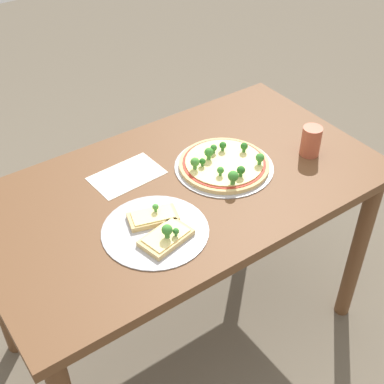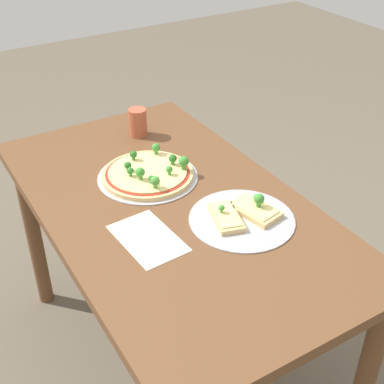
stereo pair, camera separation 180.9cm
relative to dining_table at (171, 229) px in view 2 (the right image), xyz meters
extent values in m
plane|color=brown|center=(0.00, 0.00, -0.65)|extent=(8.00, 8.00, 0.00)
cube|color=brown|center=(0.00, 0.00, 0.09)|extent=(1.31, 0.74, 0.04)
cylinder|color=brown|center=(-0.60, -0.31, -0.29)|extent=(0.06, 0.06, 0.72)
cylinder|color=brown|center=(0.60, -0.31, -0.29)|extent=(0.06, 0.06, 0.72)
cylinder|color=brown|center=(0.60, 0.31, -0.29)|extent=(0.06, 0.06, 0.72)
cylinder|color=#A3A3A8|center=(0.17, -0.01, 0.11)|extent=(0.33, 0.33, 0.00)
cylinder|color=#DBB775|center=(0.17, -0.01, 0.12)|extent=(0.30, 0.30, 0.01)
cylinder|color=#A82D1E|center=(0.17, -0.01, 0.12)|extent=(0.28, 0.28, 0.00)
cylinder|color=#EFD684|center=(0.17, -0.01, 0.13)|extent=(0.26, 0.26, 0.00)
sphere|color=#286B23|center=(0.20, 0.05, 0.15)|extent=(0.02, 0.02, 0.02)
cylinder|color=#37742D|center=(0.20, 0.05, 0.13)|extent=(0.01, 0.01, 0.01)
sphere|color=#286B23|center=(0.16, -0.10, 0.15)|extent=(0.03, 0.03, 0.03)
cylinder|color=#37742D|center=(0.16, -0.10, 0.13)|extent=(0.01, 0.01, 0.01)
sphere|color=#3D8933|center=(0.11, -0.06, 0.15)|extent=(0.02, 0.02, 0.02)
cylinder|color=#488E3A|center=(0.11, -0.06, 0.13)|extent=(0.01, 0.01, 0.01)
sphere|color=#479338|center=(0.06, 0.02, 0.15)|extent=(0.03, 0.03, 0.03)
cylinder|color=#51973E|center=(0.06, 0.02, 0.14)|extent=(0.01, 0.01, 0.01)
sphere|color=#337A2D|center=(0.17, 0.05, 0.15)|extent=(0.02, 0.02, 0.02)
cylinder|color=#3F8136|center=(0.17, 0.05, 0.13)|extent=(0.01, 0.01, 0.01)
sphere|color=#286B23|center=(0.26, 0.00, 0.15)|extent=(0.03, 0.03, 0.03)
cylinder|color=#37742D|center=(0.26, 0.00, 0.13)|extent=(0.01, 0.01, 0.01)
sphere|color=#3D8933|center=(0.12, -0.11, 0.16)|extent=(0.03, 0.03, 0.03)
cylinder|color=#488E3A|center=(0.12, -0.11, 0.14)|extent=(0.02, 0.02, 0.02)
sphere|color=#3D8933|center=(0.25, -0.08, 0.15)|extent=(0.03, 0.03, 0.03)
cylinder|color=#488E3A|center=(0.25, -0.08, 0.13)|extent=(0.01, 0.01, 0.01)
sphere|color=#3D8933|center=(0.13, 0.04, 0.16)|extent=(0.03, 0.03, 0.03)
cylinder|color=#488E3A|center=(0.13, 0.04, 0.14)|extent=(0.01, 0.01, 0.01)
sphere|color=#286B23|center=(0.09, 0.02, 0.15)|extent=(0.02, 0.02, 0.02)
cylinder|color=#37742D|center=(0.09, 0.02, 0.13)|extent=(0.01, 0.01, 0.01)
cylinder|color=#A3A3A8|center=(-0.19, -0.14, 0.11)|extent=(0.31, 0.31, 0.00)
cube|color=#DBB775|center=(-0.18, -0.19, 0.12)|extent=(0.16, 0.12, 0.02)
cube|color=#EFD684|center=(-0.18, -0.19, 0.13)|extent=(0.14, 0.10, 0.00)
sphere|color=#337A2D|center=(-0.16, -0.20, 0.14)|extent=(0.02, 0.02, 0.02)
cylinder|color=#3F8136|center=(-0.16, -0.20, 0.13)|extent=(0.01, 0.01, 0.01)
sphere|color=#3D8933|center=(-0.18, -0.20, 0.16)|extent=(0.03, 0.03, 0.03)
cylinder|color=#488E3A|center=(-0.18, -0.20, 0.14)|extent=(0.01, 0.01, 0.01)
cube|color=#DBB775|center=(-0.17, -0.09, 0.12)|extent=(0.16, 0.11, 0.02)
cube|color=#EFD684|center=(-0.17, -0.09, 0.13)|extent=(0.13, 0.09, 0.00)
sphere|color=#479338|center=(-0.15, -0.09, 0.14)|extent=(0.02, 0.02, 0.02)
cylinder|color=#51973E|center=(-0.15, -0.09, 0.13)|extent=(0.01, 0.01, 0.01)
cylinder|color=#AD5138|center=(0.45, -0.11, 0.16)|extent=(0.07, 0.07, 0.11)
cube|color=silver|center=(-0.12, 0.14, 0.11)|extent=(0.24, 0.16, 0.00)
camera|label=1|loc=(-0.74, -1.11, 1.18)|focal=50.00mm
camera|label=2|loc=(-1.19, 0.64, 1.04)|focal=50.00mm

